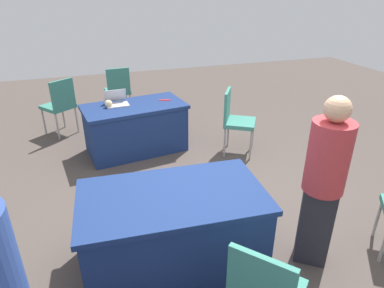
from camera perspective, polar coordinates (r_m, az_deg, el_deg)
name	(u,v)px	position (r m, az deg, el deg)	size (l,w,h in m)	color
ground_plane	(216,226)	(3.75, 4.06, -13.60)	(14.40, 14.40, 0.00)	#4C423D
table_foreground	(136,128)	(5.21, -9.47, 2.68)	(1.57, 0.98, 0.74)	navy
table_back_left	(173,228)	(3.14, -3.17, -13.95)	(1.66, 1.01, 0.74)	navy
chair_near_front	(235,118)	(5.04, 7.31, 4.41)	(0.60, 0.60, 0.97)	#9E9993
chair_tucked_right	(60,103)	(6.05, -21.36, 6.43)	(0.62, 0.62, 0.97)	#9E9993
chair_back_row	(118,88)	(6.62, -12.36, 9.11)	(0.47, 0.47, 0.96)	#9E9993
person_attendee_standing	(324,178)	(3.05, 21.35, -5.33)	(0.48, 0.48, 1.60)	#26262D
laptop_silver	(117,102)	(5.14, -12.52, 6.93)	(0.33, 0.31, 0.21)	silver
yarn_ball	(109,104)	(5.04, -13.87, 6.61)	(0.11, 0.11, 0.11)	beige
scissors_red	(165,100)	(5.23, -4.61, 7.38)	(0.18, 0.04, 0.01)	red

